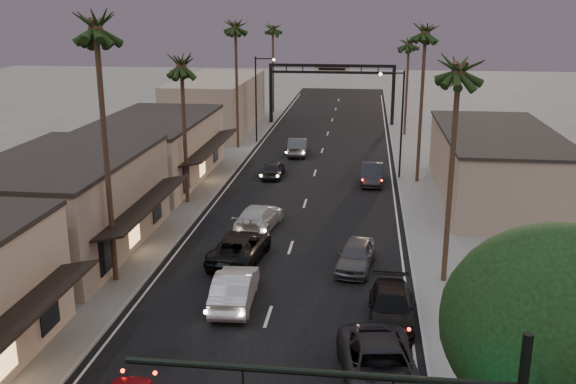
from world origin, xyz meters
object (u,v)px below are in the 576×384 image
(palm_ld, at_px, (235,23))
(palm_far, at_px, (273,26))
(streetlight_right, at_px, (399,116))
(palm_lb, at_px, (95,20))
(palm_rc, at_px, (409,40))
(streetlight_left, at_px, (259,93))
(curbside_black, at_px, (391,307))
(palm_rb, at_px, (426,27))
(oncoming_pickup, at_px, (240,247))
(palm_ra, at_px, (459,62))
(curbside_near, at_px, (381,368))
(corner_tree, at_px, (565,336))
(oncoming_silver, at_px, (235,288))
(arch, at_px, (332,79))
(palm_lc, at_px, (181,59))

(palm_ld, height_order, palm_far, palm_ld)
(palm_ld, relative_size, palm_far, 1.08)
(palm_ld, bearing_deg, streetlight_right, -32.79)
(streetlight_right, xyz_separation_m, palm_far, (-15.22, 33.00, 6.11))
(palm_lb, height_order, palm_rc, palm_lb)
(streetlight_right, bearing_deg, streetlight_left, 136.79)
(curbside_black, bearing_deg, palm_rb, 84.34)
(streetlight_right, relative_size, oncoming_pickup, 1.56)
(streetlight_right, relative_size, palm_lb, 0.59)
(palm_rc, relative_size, palm_far, 0.92)
(palm_ld, height_order, curbside_black, palm_ld)
(streetlight_left, bearing_deg, streetlight_right, -43.21)
(palm_ra, height_order, curbside_near, palm_ra)
(corner_tree, bearing_deg, oncoming_silver, 131.57)
(palm_far, relative_size, curbside_near, 2.11)
(palm_ld, bearing_deg, palm_rc, 27.62)
(arch, height_order, palm_rc, palm_rc)
(arch, xyz_separation_m, palm_lb, (-8.60, -48.00, 7.85))
(arch, bearing_deg, palm_ra, -79.41)
(corner_tree, distance_m, palm_ra, 17.45)
(palm_lc, height_order, palm_ra, palm_ra)
(streetlight_right, relative_size, curbside_near, 1.44)
(oncoming_pickup, height_order, oncoming_silver, oncoming_silver)
(streetlight_right, bearing_deg, arch, 105.47)
(streetlight_right, xyz_separation_m, palm_rb, (1.68, -1.00, 7.09))
(palm_far, bearing_deg, streetlight_left, -86.05)
(palm_ra, xyz_separation_m, curbside_black, (-2.91, -4.78, -10.70))
(corner_tree, xyz_separation_m, palm_ld, (-18.08, 47.55, 6.44))
(streetlight_left, bearing_deg, palm_ld, -119.25)
(corner_tree, xyz_separation_m, palm_lc, (-18.08, 28.55, 4.49))
(curbside_near, bearing_deg, oncoming_pickup, 115.02)
(palm_far, distance_m, curbside_black, 61.36)
(corner_tree, bearing_deg, curbside_near, 124.78)
(corner_tree, distance_m, palm_ld, 51.28)
(streetlight_right, xyz_separation_m, palm_rc, (1.68, 19.00, 5.14))
(arch, bearing_deg, palm_lb, -100.16)
(palm_far, bearing_deg, streetlight_right, -65.24)
(corner_tree, relative_size, palm_rb, 0.62)
(curbside_near, bearing_deg, palm_rc, 78.08)
(streetlight_right, xyz_separation_m, curbside_near, (-1.80, -31.28, -4.46))
(oncoming_pickup, bearing_deg, palm_lc, -55.00)
(curbside_near, bearing_deg, palm_lb, 140.94)
(curbside_near, bearing_deg, palm_rb, 75.48)
(oncoming_pickup, xyz_separation_m, curbside_near, (7.76, -11.95, 0.06))
(corner_tree, distance_m, streetlight_right, 37.64)
(corner_tree, height_order, oncoming_pickup, corner_tree)
(streetlight_right, height_order, palm_rc, palm_rc)
(palm_rb, relative_size, curbside_black, 2.78)
(palm_rb, height_order, curbside_black, palm_rb)
(palm_lc, height_order, palm_rc, same)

